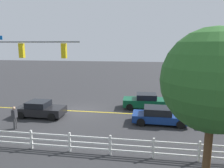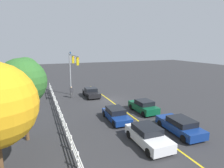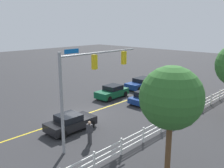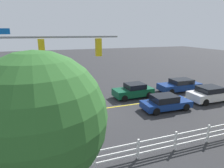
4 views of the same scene
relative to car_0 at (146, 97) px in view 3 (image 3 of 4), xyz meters
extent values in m
plane|color=#2D2D30|center=(7.20, -2.05, -0.64)|extent=(120.00, 120.00, 0.00)
cube|color=gold|center=(3.20, -2.05, -0.63)|extent=(28.00, 0.16, 0.01)
cylinder|color=gray|center=(12.51, 2.46, 2.65)|extent=(0.20, 0.20, 6.58)
cylinder|color=gray|center=(9.00, 2.46, 5.64)|extent=(7.02, 0.12, 0.12)
cube|color=#0C59B2|center=(11.61, 2.48, 5.92)|extent=(1.10, 0.03, 0.28)
cube|color=gold|center=(9.69, 2.46, 5.04)|extent=(0.32, 0.28, 1.00)
sphere|color=red|center=(9.69, 2.31, 5.36)|extent=(0.17, 0.17, 0.17)
sphere|color=orange|center=(9.69, 2.31, 5.04)|extent=(0.17, 0.17, 0.17)
sphere|color=#148C19|center=(9.69, 2.31, 4.72)|extent=(0.17, 0.17, 0.17)
cube|color=gold|center=(6.62, 2.46, 5.04)|extent=(0.32, 0.28, 1.00)
sphere|color=red|center=(6.62, 2.31, 5.36)|extent=(0.17, 0.17, 0.17)
sphere|color=orange|center=(6.62, 2.31, 5.04)|extent=(0.17, 0.17, 0.17)
sphere|color=#148C19|center=(6.62, 2.31, 4.72)|extent=(0.17, 0.17, 0.17)
cube|color=navy|center=(-0.06, 0.00, -0.14)|extent=(4.30, 1.84, 0.56)
cube|color=black|center=(0.15, 0.00, 0.40)|extent=(2.10, 1.62, 0.53)
cylinder|color=black|center=(-1.52, -0.78, -0.32)|extent=(0.64, 0.23, 0.64)
cylinder|color=black|center=(-1.49, 0.85, -0.32)|extent=(0.64, 0.23, 0.64)
cylinder|color=black|center=(1.37, -0.85, -0.32)|extent=(0.64, 0.23, 0.64)
cylinder|color=black|center=(1.41, 0.78, -0.32)|extent=(0.64, 0.23, 0.64)
cube|color=navy|center=(-4.69, -4.12, -0.08)|extent=(4.82, 2.04, 0.68)
cube|color=black|center=(-4.92, -4.12, 0.50)|extent=(2.33, 1.77, 0.48)
cylinder|color=black|center=(-3.04, -3.28, -0.32)|extent=(0.65, 0.24, 0.64)
cylinder|color=black|center=(-3.09, -5.06, -0.32)|extent=(0.65, 0.24, 0.64)
cylinder|color=black|center=(-6.28, -3.19, -0.32)|extent=(0.65, 0.24, 0.64)
cylinder|color=black|center=(-6.33, -4.97, -0.32)|extent=(0.65, 0.24, 0.64)
cube|color=black|center=(9.93, -0.15, -0.09)|extent=(4.03, 1.88, 0.65)
cube|color=black|center=(10.13, -0.15, 0.47)|extent=(1.74, 1.68, 0.48)
cylinder|color=black|center=(8.56, -0.99, -0.32)|extent=(0.64, 0.23, 0.64)
cylinder|color=black|center=(8.58, 0.73, -0.32)|extent=(0.64, 0.23, 0.64)
cylinder|color=black|center=(11.28, -1.02, -0.32)|extent=(0.64, 0.23, 0.64)
cylinder|color=black|center=(11.30, 0.70, -0.32)|extent=(0.64, 0.23, 0.64)
cube|color=silver|center=(-5.47, -0.40, -0.05)|extent=(4.45, 1.93, 0.73)
cube|color=black|center=(-5.25, -0.40, 0.56)|extent=(2.13, 1.73, 0.50)
cylinder|color=black|center=(-6.98, -1.28, -0.32)|extent=(0.64, 0.22, 0.64)
cylinder|color=black|center=(-6.97, 0.50, -0.32)|extent=(0.64, 0.22, 0.64)
cylinder|color=black|center=(-3.96, -1.30, -0.32)|extent=(0.64, 0.22, 0.64)
cylinder|color=black|center=(-3.95, 0.49, -0.32)|extent=(0.64, 0.22, 0.64)
cube|color=#0C4C2D|center=(1.19, -3.94, -0.06)|extent=(4.09, 1.96, 0.72)
cube|color=black|center=(0.99, -3.94, 0.55)|extent=(1.93, 1.70, 0.51)
cylinder|color=black|center=(2.53, -3.04, -0.32)|extent=(0.65, 0.24, 0.64)
cylinder|color=black|center=(2.59, -4.73, -0.32)|extent=(0.65, 0.24, 0.64)
cylinder|color=black|center=(-0.21, -3.14, -0.32)|extent=(0.65, 0.24, 0.64)
cylinder|color=black|center=(-0.15, -4.83, -0.32)|extent=(0.65, 0.24, 0.64)
cylinder|color=#3F3F42|center=(10.50, 2.61, -0.21)|extent=(0.16, 0.16, 0.85)
cylinder|color=#3F3F42|center=(10.48, 2.81, -0.21)|extent=(0.16, 0.16, 0.85)
cube|color=#333338|center=(10.49, 2.71, 0.52)|extent=(0.29, 0.42, 0.62)
sphere|color=tan|center=(10.49, 2.71, 0.94)|extent=(0.22, 0.22, 0.22)
cube|color=white|center=(-6.44, 5.32, -0.06)|extent=(0.10, 0.10, 1.15)
cube|color=white|center=(-4.08, 5.32, -0.06)|extent=(0.10, 0.10, 1.15)
cube|color=white|center=(-1.71, 5.32, -0.06)|extent=(0.10, 0.10, 1.15)
cube|color=white|center=(0.65, 5.32, -0.06)|extent=(0.10, 0.10, 1.15)
cube|color=white|center=(3.01, 5.32, -0.06)|extent=(0.10, 0.10, 1.15)
cube|color=white|center=(5.38, 5.32, -0.06)|extent=(0.10, 0.10, 1.15)
cube|color=white|center=(7.74, 5.32, -0.06)|extent=(0.10, 0.10, 1.15)
cube|color=white|center=(10.10, 5.32, -0.06)|extent=(0.10, 0.10, 1.15)
cube|color=white|center=(12.47, 5.32, -0.06)|extent=(0.10, 0.10, 1.15)
cube|color=white|center=(4.20, 5.32, 0.31)|extent=(26.00, 0.06, 0.09)
cube|color=white|center=(4.20, 5.32, -0.04)|extent=(26.00, 0.06, 0.09)
cube|color=white|center=(4.20, 5.32, -0.36)|extent=(26.00, 0.06, 0.09)
cylinder|color=brown|center=(9.94, 8.58, 0.95)|extent=(0.31, 0.31, 3.19)
sphere|color=#2D6628|center=(9.94, 8.58, 3.82)|extent=(3.39, 3.39, 3.39)
camera|label=1|loc=(1.27, 16.13, 5.43)|focal=33.93mm
camera|label=2|loc=(-17.30, 7.36, 6.99)|focal=30.83mm
camera|label=3|loc=(21.14, 14.89, 7.53)|focal=40.08mm
camera|label=4|loc=(9.78, 13.39, 5.91)|focal=31.53mm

